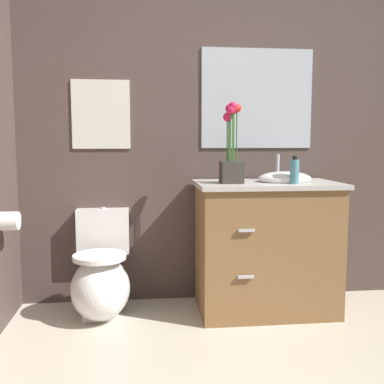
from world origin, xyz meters
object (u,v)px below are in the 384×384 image
(flower_vase, at_px, (232,151))
(soap_bottle, at_px, (294,171))
(wall_poster, at_px, (101,114))
(toilet_paper_roll, at_px, (9,221))
(vanity_cabinet, at_px, (266,245))
(toilet, at_px, (101,280))
(wall_mirror, at_px, (257,99))

(flower_vase, relative_size, soap_bottle, 2.91)
(wall_poster, bearing_deg, toilet_paper_roll, -137.53)
(vanity_cabinet, relative_size, toilet_paper_roll, 9.63)
(vanity_cabinet, xyz_separation_m, wall_poster, (-1.10, 0.29, 0.88))
(vanity_cabinet, bearing_deg, toilet_paper_roll, -173.97)
(toilet, height_order, vanity_cabinet, vanity_cabinet)
(vanity_cabinet, xyz_separation_m, toilet_paper_roll, (-1.61, -0.17, 0.23))
(toilet, xyz_separation_m, flower_vase, (0.85, -0.08, 0.84))
(toilet, relative_size, flower_vase, 1.34)
(flower_vase, height_order, soap_bottle, flower_vase)
(vanity_cabinet, relative_size, wall_poster, 2.25)
(vanity_cabinet, relative_size, soap_bottle, 5.97)
(vanity_cabinet, height_order, wall_poster, wall_poster)
(toilet_paper_roll, bearing_deg, soap_bottle, 1.23)
(soap_bottle, bearing_deg, toilet, 172.70)
(wall_poster, bearing_deg, vanity_cabinet, -14.94)
(flower_vase, bearing_deg, soap_bottle, -11.86)
(vanity_cabinet, bearing_deg, flower_vase, -168.80)
(toilet, bearing_deg, wall_mirror, 13.68)
(toilet, xyz_separation_m, vanity_cabinet, (1.10, -0.03, 0.21))
(flower_vase, relative_size, toilet_paper_roll, 4.69)
(wall_poster, xyz_separation_m, wall_mirror, (1.10, 0.00, 0.12))
(vanity_cabinet, xyz_separation_m, soap_bottle, (0.14, -0.13, 0.51))
(toilet, relative_size, wall_mirror, 0.86)
(soap_bottle, bearing_deg, wall_poster, 161.01)
(wall_mirror, distance_m, toilet_paper_roll, 1.84)
(flower_vase, bearing_deg, toilet, 174.83)
(vanity_cabinet, distance_m, soap_bottle, 0.54)
(vanity_cabinet, xyz_separation_m, flower_vase, (-0.25, -0.05, 0.63))
(flower_vase, distance_m, wall_poster, 0.95)
(vanity_cabinet, height_order, wall_mirror, wall_mirror)
(toilet, xyz_separation_m, wall_poster, (-0.00, 0.27, 1.09))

